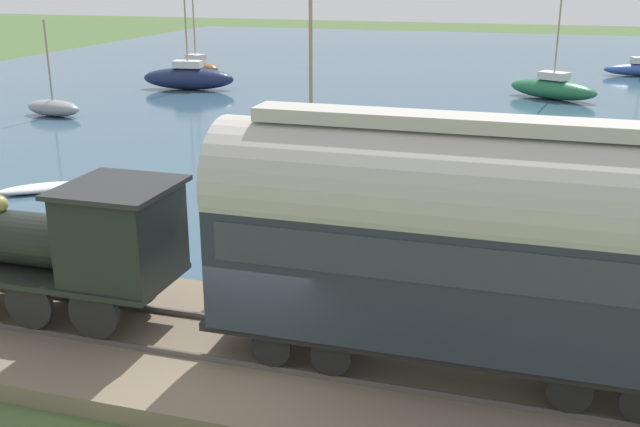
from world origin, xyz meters
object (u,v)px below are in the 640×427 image
at_px(sailboat_navy, 188,78).
at_px(steam_locomotive, 69,240).
at_px(sailboat_green, 553,88).
at_px(sailboat_gray, 53,107).
at_px(rowboat_far_out, 42,188).
at_px(sailboat_black, 311,227).
at_px(passenger_coach, 458,236).
at_px(rowboat_mid_harbor, 597,213).
at_px(sailboat_brown, 196,66).

bearing_deg(sailboat_navy, steam_locomotive, -165.97).
bearing_deg(sailboat_green, sailboat_gray, 145.26).
relative_size(sailboat_navy, sailboat_green, 0.85).
bearing_deg(rowboat_far_out, steam_locomotive, -179.35).
height_order(sailboat_black, rowboat_far_out, sailboat_black).
xyz_separation_m(passenger_coach, sailboat_black, (6.66, 4.79, -2.56)).
bearing_deg(steam_locomotive, rowboat_mid_harbor, -44.18).
bearing_deg(sailboat_green, rowboat_mid_harbor, -148.84).
height_order(passenger_coach, sailboat_gray, passenger_coach).
relative_size(sailboat_brown, rowboat_far_out, 2.99).
xyz_separation_m(passenger_coach, sailboat_green, (34.92, -1.64, -2.47)).
bearing_deg(passenger_coach, sailboat_gray, 48.10).
xyz_separation_m(steam_locomotive, passenger_coach, (0.00, -7.99, 0.93)).
relative_size(sailboat_brown, rowboat_mid_harbor, 2.99).
distance_m(sailboat_brown, rowboat_mid_harbor, 38.60).
bearing_deg(sailboat_gray, sailboat_brown, 5.74).
bearing_deg(rowboat_far_out, passenger_coach, -159.50).
relative_size(sailboat_navy, sailboat_gray, 1.24).
distance_m(steam_locomotive, sailboat_green, 36.26).
distance_m(sailboat_green, rowboat_far_out, 31.06).
distance_m(steam_locomotive, sailboat_black, 7.56).
xyz_separation_m(sailboat_gray, rowboat_mid_harbor, (-10.03, -27.07, -0.23)).
xyz_separation_m(sailboat_brown, rowboat_far_out, (-29.85, -8.38, -0.44)).
xyz_separation_m(sailboat_navy, rowboat_far_out, (-22.85, -5.53, -0.61)).
height_order(sailboat_gray, sailboat_black, sailboat_black).
xyz_separation_m(steam_locomotive, sailboat_navy, (31.93, 13.13, -1.44)).
distance_m(steam_locomotive, sailboat_navy, 34.56).
bearing_deg(sailboat_navy, passenger_coach, -154.84).
bearing_deg(passenger_coach, steam_locomotive, 90.00).
relative_size(sailboat_black, sailboat_brown, 1.05).
bearing_deg(sailboat_gray, steam_locomotive, -137.76).
bearing_deg(sailboat_navy, sailboat_black, -155.46).
height_order(sailboat_brown, sailboat_green, sailboat_brown).
distance_m(passenger_coach, sailboat_brown, 45.79).
height_order(steam_locomotive, sailboat_navy, sailboat_navy).
bearing_deg(passenger_coach, sailboat_navy, 33.47).
bearing_deg(sailboat_green, sailboat_brown, 108.64).
height_order(passenger_coach, sailboat_black, sailboat_black).
distance_m(sailboat_black, sailboat_brown, 37.54).
bearing_deg(rowboat_far_out, rowboat_mid_harbor, -122.08).
distance_m(sailboat_brown, sailboat_green, 25.92).
bearing_deg(sailboat_black, steam_locomotive, -176.62).
distance_m(sailboat_gray, sailboat_black, 24.21).
xyz_separation_m(sailboat_navy, sailboat_brown, (7.00, 2.85, -0.17)).
relative_size(sailboat_black, rowboat_mid_harbor, 3.13).
bearing_deg(sailboat_gray, sailboat_green, -56.64).
bearing_deg(sailboat_navy, sailboat_green, -90.84).
relative_size(sailboat_black, rowboat_far_out, 3.13).
height_order(sailboat_navy, sailboat_black, sailboat_black).
height_order(sailboat_gray, rowboat_far_out, sailboat_gray).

